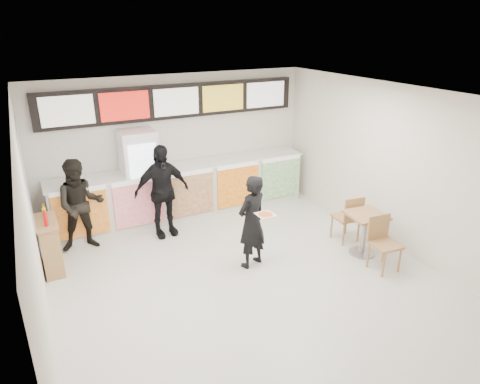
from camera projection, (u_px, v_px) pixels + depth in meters
floor at (253, 286)px, 6.92m from camera, size 7.00×7.00×0.00m
ceiling at (256, 99)px, 5.81m from camera, size 7.00×7.00×0.00m
wall_back at (177, 145)px, 9.26m from camera, size 6.00×0.00×6.00m
wall_left at (35, 245)px, 5.10m from camera, size 0.00×7.00×7.00m
wall_right at (401, 171)px, 7.63m from camera, size 0.00×7.00×7.00m
service_counter at (185, 191)px, 9.27m from camera, size 5.56×0.77×1.14m
menu_board at (176, 101)px, 8.84m from camera, size 5.50×0.14×0.70m
drinks_fridge at (141, 179)px, 8.73m from camera, size 0.70×0.67×2.00m
mirror_panel at (24, 167)px, 7.04m from camera, size 0.01×2.00×1.50m
customer_main at (252, 222)px, 7.23m from camera, size 0.70×0.57×1.66m
customer_left at (81, 205)px, 7.78m from camera, size 0.91×0.74×1.74m
customer_mid at (162, 191)px, 8.27m from camera, size 1.11×0.51×1.86m
pizza_slice at (266, 214)px, 6.73m from camera, size 0.36×0.36×0.02m
cafe_table at (365, 226)px, 7.69m from camera, size 0.71×1.66×0.95m
condiment_ledge at (50, 245)px, 7.22m from camera, size 0.33×0.82×1.10m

